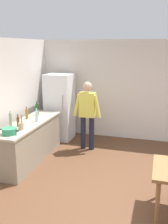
{
  "coord_description": "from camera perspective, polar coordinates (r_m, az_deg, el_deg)",
  "views": [
    {
      "loc": [
        0.73,
        -4.09,
        2.51
      ],
      "look_at": [
        -0.84,
        1.17,
        1.13
      ],
      "focal_mm": 41.71,
      "sensor_mm": 36.0,
      "label": 1
    }
  ],
  "objects": [
    {
      "name": "bottle_wine_green",
      "position": [
        6.35,
        -10.25,
        0.57
      ],
      "size": [
        0.08,
        0.08,
        0.34
      ],
      "color": "#1E5123",
      "rests_on": "kitchen_counter"
    },
    {
      "name": "person",
      "position": [
        6.36,
        0.74,
        0.18
      ],
      "size": [
        0.7,
        0.22,
        1.7
      ],
      "color": "#1E1E2D",
      "rests_on": "ground_plane"
    },
    {
      "name": "kitchen_counter",
      "position": [
        5.96,
        -11.9,
        -6.37
      ],
      "size": [
        0.64,
        2.2,
        0.9
      ],
      "color": "gray",
      "rests_on": "ground_plane"
    },
    {
      "name": "wall_back",
      "position": [
        7.22,
        10.58,
        4.64
      ],
      "size": [
        6.4,
        0.12,
        2.7
      ],
      "primitive_type": "cube",
      "color": "silver",
      "rests_on": "ground_plane"
    },
    {
      "name": "bottle_beer_brown",
      "position": [
        5.55,
        -14.25,
        -2.04
      ],
      "size": [
        0.06,
        0.06,
        0.26
      ],
      "color": "#5B3314",
      "rests_on": "kitchen_counter"
    },
    {
      "name": "utensil_jar",
      "position": [
        5.33,
        -13.61,
        -2.99
      ],
      "size": [
        0.11,
        0.11,
        0.32
      ],
      "color": "tan",
      "rests_on": "kitchen_counter"
    },
    {
      "name": "cooking_pot",
      "position": [
        5.12,
        -16.03,
        -4.05
      ],
      "size": [
        0.4,
        0.28,
        0.12
      ],
      "color": "#2D845B",
      "rests_on": "kitchen_counter"
    },
    {
      "name": "refrigerator",
      "position": [
        7.18,
        -5.36,
        1.12
      ],
      "size": [
        0.7,
        0.67,
        1.8
      ],
      "color": "white",
      "rests_on": "ground_plane"
    },
    {
      "name": "bottle_oil_amber",
      "position": [
        6.1,
        -12.44,
        -0.38
      ],
      "size": [
        0.06,
        0.06,
        0.28
      ],
      "color": "#996619",
      "rests_on": "kitchen_counter"
    },
    {
      "name": "ground_plane",
      "position": [
        4.85,
        5.79,
        -17.09
      ],
      "size": [
        14.0,
        14.0,
        0.0
      ],
      "primitive_type": "plane",
      "color": "brown"
    },
    {
      "name": "bottle_water_clear",
      "position": [
        5.82,
        -10.32,
        -0.89
      ],
      "size": [
        0.07,
        0.07,
        0.3
      ],
      "color": "silver",
      "rests_on": "kitchen_counter"
    },
    {
      "name": "bottle_vinegar_tall",
      "position": [
        5.65,
        -15.82,
        -1.55
      ],
      "size": [
        0.06,
        0.06,
        0.32
      ],
      "color": "gray",
      "rests_on": "kitchen_counter"
    }
  ]
}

